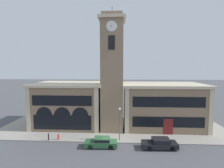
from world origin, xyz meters
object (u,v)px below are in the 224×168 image
at_px(parked_car_near, 101,142).
at_px(street_lamp, 119,119).
at_px(bollard, 49,137).
at_px(parked_car_mid, 160,143).
at_px(fire_hydrant, 58,137).

relative_size(parked_car_near, street_lamp, 0.91).
distance_m(parked_car_near, bollard, 8.22).
xyz_separation_m(parked_car_mid, bollard, (-16.01, 1.55, -0.07)).
bearing_deg(parked_car_mid, fire_hydrant, -9.54).
height_order(parked_car_mid, street_lamp, street_lamp).
height_order(parked_car_mid, bollard, parked_car_mid).
distance_m(parked_car_near, parked_car_mid, 7.94).
distance_m(parked_car_mid, fire_hydrant, 14.77).
bearing_deg(parked_car_near, bollard, -13.14).
relative_size(street_lamp, bollard, 4.64).
relative_size(parked_car_near, bollard, 4.23).
bearing_deg(bollard, fire_hydrant, 13.28).
distance_m(parked_car_near, street_lamp, 4.22).
xyz_separation_m(parked_car_near, street_lamp, (2.46, 2.03, 2.75)).
bearing_deg(street_lamp, fire_hydrant, -178.99).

